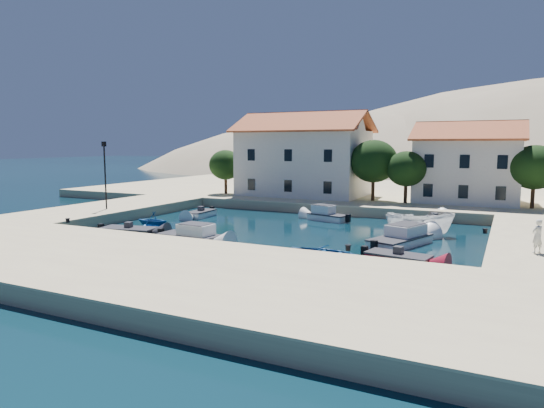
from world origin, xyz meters
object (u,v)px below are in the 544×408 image
at_px(rowboat_south, 324,260).
at_px(boat_east, 419,235).
at_px(building_mid, 468,161).
at_px(lamppost, 105,169).
at_px(cabin_cruiser_east, 400,239).
at_px(pedestrian, 537,236).
at_px(building_left, 304,153).
at_px(cabin_cruiser_south, 189,236).

xyz_separation_m(rowboat_south, boat_east, (3.77, 11.03, 0.00)).
relative_size(building_mid, rowboat_south, 2.17).
bearing_deg(lamppost, cabin_cruiser_east, 0.65).
relative_size(lamppost, pedestrian, 3.28).
xyz_separation_m(cabin_cruiser_east, pedestrian, (8.14, -3.49, 1.47)).
distance_m(lamppost, rowboat_south, 24.89).
bearing_deg(rowboat_south, boat_east, -19.10).
bearing_deg(building_left, rowboat_south, -65.01).
bearing_deg(cabin_cruiser_south, building_left, 97.11).
height_order(building_mid, cabin_cruiser_south, building_mid).
xyz_separation_m(building_left, building_mid, (18.00, 1.00, -0.71)).
height_order(building_left, building_mid, building_left).
bearing_deg(cabin_cruiser_east, lamppost, 110.12).
bearing_deg(boat_east, cabin_cruiser_south, 118.91).
xyz_separation_m(lamppost, rowboat_south, (23.66, -6.08, -4.75)).
bearing_deg(rowboat_south, lamppost, 75.34).
height_order(building_mid, cabin_cruiser_east, building_mid).
relative_size(rowboat_south, boat_east, 0.94).
xyz_separation_m(rowboat_south, pedestrian, (11.38, 2.89, 1.95)).
bearing_deg(cabin_cruiser_south, boat_east, 39.23).
bearing_deg(building_mid, cabin_cruiser_east, -97.15).
bearing_deg(lamppost, cabin_cruiser_south, -22.13).
bearing_deg(rowboat_south, cabin_cruiser_east, -27.17).
distance_m(building_mid, cabin_cruiser_south, 31.36).
xyz_separation_m(lamppost, pedestrian, (35.04, -3.19, -2.80)).
relative_size(rowboat_south, pedestrian, 2.55).
height_order(boat_east, pedestrian, pedestrian).
relative_size(cabin_cruiser_south, cabin_cruiser_east, 0.79).
bearing_deg(cabin_cruiser_east, cabin_cruiser_south, 132.02).
relative_size(rowboat_south, cabin_cruiser_east, 0.83).
relative_size(cabin_cruiser_south, boat_east, 0.89).
distance_m(building_left, boat_east, 22.70).
xyz_separation_m(cabin_cruiser_east, boat_east, (0.52, 4.64, -0.48)).
relative_size(cabin_cruiser_south, pedestrian, 2.43).
distance_m(rowboat_south, cabin_cruiser_east, 7.18).
bearing_deg(boat_east, pedestrian, -143.98).
distance_m(lamppost, cabin_cruiser_east, 27.24).
relative_size(boat_east, pedestrian, 2.72).
bearing_deg(pedestrian, building_mid, -121.14).
height_order(building_mid, rowboat_south, building_mid).
height_order(cabin_cruiser_south, cabin_cruiser_east, same).
distance_m(building_left, pedestrian, 33.28).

